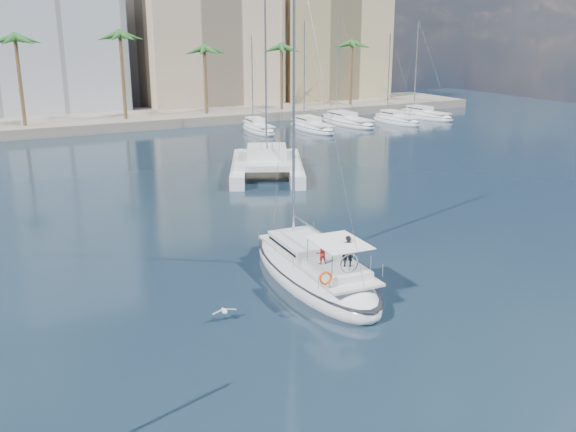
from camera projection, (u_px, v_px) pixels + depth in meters
ground at (292, 301)px, 30.69m from camera, size 160.00×160.00×0.00m
quay at (71, 123)px, 82.41m from camera, size 120.00×14.00×1.20m
building_beige at (206, 43)px, 97.07m from camera, size 20.00×14.00×20.00m
building_tan_right at (326, 48)px, 104.48m from camera, size 18.00×12.00×18.00m
palm_centre at (69, 46)px, 76.23m from camera, size 3.60×3.60×12.30m
palm_right at (317, 43)px, 91.22m from camera, size 3.60×3.60×12.30m
main_sloop at (314, 271)px, 33.02m from camera, size 4.52×12.22×17.84m
catamaran at (267, 162)px, 56.38m from camera, size 10.70×13.67×17.80m
seagull at (224, 311)px, 28.53m from camera, size 1.16×0.50×0.21m
moored_yacht_a at (258, 132)px, 79.49m from camera, size 3.37×9.52×11.90m
moored_yacht_b at (312, 130)px, 80.65m from camera, size 3.32×10.83×13.72m
moored_yacht_c at (347, 124)px, 85.22m from camera, size 3.98×12.33×15.54m
moored_yacht_d at (396, 123)px, 86.38m from camera, size 3.52×9.55×11.90m
moored_yacht_e at (424, 118)px, 90.95m from camera, size 4.61×11.11×13.72m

